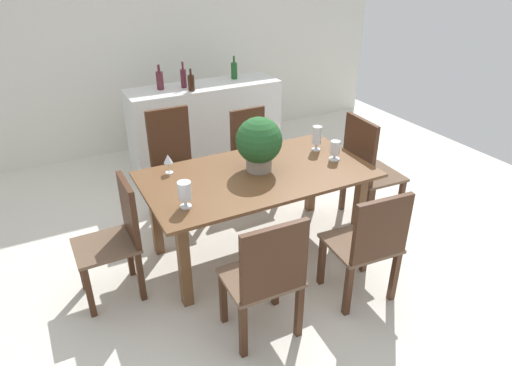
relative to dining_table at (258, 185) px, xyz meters
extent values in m
plane|color=silver|center=(0.00, 0.15, -0.64)|extent=(7.04, 7.04, 0.00)
cube|color=silver|center=(0.00, 2.75, 0.66)|extent=(6.40, 0.10, 2.60)
cube|color=brown|center=(0.00, 0.00, 0.09)|extent=(1.83, 0.99, 0.03)
cube|color=brown|center=(-0.78, -0.36, -0.28)|extent=(0.08, 0.08, 0.72)
cube|color=brown|center=(0.78, -0.36, -0.28)|extent=(0.08, 0.08, 0.72)
cube|color=brown|center=(-0.78, 0.36, -0.28)|extent=(0.08, 0.08, 0.72)
cube|color=brown|center=(0.78, 0.36, -0.28)|extent=(0.08, 0.08, 0.72)
cube|color=#422616|center=(1.41, -0.21, -0.42)|extent=(0.05, 0.05, 0.43)
cube|color=#422616|center=(1.44, 0.19, -0.42)|extent=(0.05, 0.05, 0.43)
cube|color=#422616|center=(1.04, -0.19, -0.42)|extent=(0.05, 0.05, 0.43)
cube|color=#422616|center=(1.06, 0.21, -0.42)|extent=(0.05, 0.05, 0.43)
cube|color=brown|center=(1.24, 0.00, -0.19)|extent=(0.47, 0.50, 0.03)
cube|color=#422616|center=(1.03, 0.01, 0.10)|extent=(0.06, 0.44, 0.57)
cube|color=#422616|center=(-0.20, -0.66, -0.42)|extent=(0.05, 0.05, 0.43)
cube|color=#422616|center=(-0.61, -0.65, -0.42)|extent=(0.05, 0.05, 0.43)
cube|color=#422616|center=(-0.21, -1.00, -0.42)|extent=(0.05, 0.05, 0.43)
cube|color=#422616|center=(-0.62, -0.98, -0.42)|extent=(0.05, 0.05, 0.43)
cube|color=brown|center=(-0.41, -0.82, -0.19)|extent=(0.49, 0.43, 0.03)
cube|color=#422616|center=(-0.42, -1.01, 0.06)|extent=(0.44, 0.05, 0.49)
cube|color=#422616|center=(0.25, 0.65, -0.42)|extent=(0.04, 0.04, 0.43)
cube|color=#422616|center=(0.58, 0.65, -0.42)|extent=(0.04, 0.04, 0.43)
cube|color=#422616|center=(0.24, 0.99, -0.42)|extent=(0.04, 0.04, 0.43)
cube|color=#422616|center=(0.58, 0.99, -0.42)|extent=(0.04, 0.04, 0.43)
cube|color=brown|center=(0.41, 0.82, -0.19)|extent=(0.42, 0.42, 0.03)
cube|color=#422616|center=(0.41, 1.01, 0.05)|extent=(0.38, 0.05, 0.46)
cube|color=#422616|center=(-0.59, 0.64, -0.42)|extent=(0.04, 0.04, 0.43)
cube|color=#422616|center=(-0.23, 0.63, -0.42)|extent=(0.04, 0.04, 0.43)
cube|color=#422616|center=(-0.59, 1.01, -0.42)|extent=(0.04, 0.04, 0.43)
cube|color=#422616|center=(-0.23, 1.01, -0.42)|extent=(0.04, 0.04, 0.43)
cube|color=brown|center=(-0.41, 0.82, -0.19)|extent=(0.44, 0.45, 0.03)
cube|color=#422616|center=(-0.41, 1.02, 0.11)|extent=(0.40, 0.04, 0.59)
cube|color=#422616|center=(-1.42, 0.16, -0.42)|extent=(0.04, 0.04, 0.43)
cube|color=#422616|center=(-1.42, -0.17, -0.42)|extent=(0.04, 0.04, 0.43)
cube|color=#422616|center=(-1.06, 0.17, -0.42)|extent=(0.04, 0.04, 0.43)
cube|color=#422616|center=(-1.05, -0.16, -0.42)|extent=(0.04, 0.04, 0.43)
cube|color=brown|center=(-1.24, 0.00, -0.19)|extent=(0.44, 0.41, 0.03)
cube|color=#422616|center=(-1.04, 0.00, 0.05)|extent=(0.04, 0.37, 0.46)
cube|color=#422616|center=(0.62, -0.66, -0.42)|extent=(0.05, 0.05, 0.43)
cube|color=#422616|center=(0.23, -0.62, -0.42)|extent=(0.05, 0.05, 0.43)
cube|color=#422616|center=(0.60, -1.02, -0.42)|extent=(0.05, 0.05, 0.43)
cube|color=#422616|center=(0.20, -0.98, -0.42)|extent=(0.05, 0.05, 0.43)
cube|color=brown|center=(0.41, -0.82, -0.19)|extent=(0.51, 0.47, 0.03)
cube|color=#422616|center=(0.40, -1.02, 0.05)|extent=(0.44, 0.07, 0.46)
cylinder|color=gray|center=(0.03, 0.05, 0.17)|extent=(0.21, 0.21, 0.12)
sphere|color=#235628|center=(0.03, 0.05, 0.36)|extent=(0.37, 0.37, 0.37)
sphere|color=silver|center=(-0.06, -0.01, 0.36)|extent=(0.04, 0.04, 0.04)
sphere|color=silver|center=(-0.09, 0.16, 0.38)|extent=(0.04, 0.04, 0.04)
sphere|color=silver|center=(0.14, 0.01, 0.41)|extent=(0.04, 0.04, 0.04)
cylinder|color=silver|center=(-0.69, -0.24, 0.11)|extent=(0.08, 0.08, 0.01)
cylinder|color=silver|center=(-0.69, -0.24, 0.15)|extent=(0.02, 0.02, 0.05)
cylinder|color=silver|center=(-0.69, -0.24, 0.24)|extent=(0.10, 0.10, 0.13)
cylinder|color=silver|center=(0.67, 0.17, 0.11)|extent=(0.08, 0.08, 0.01)
cylinder|color=silver|center=(0.67, 0.17, 0.15)|extent=(0.02, 0.02, 0.05)
cylinder|color=silver|center=(0.67, 0.17, 0.25)|extent=(0.08, 0.08, 0.16)
cylinder|color=silver|center=(0.69, -0.07, 0.11)|extent=(0.09, 0.09, 0.01)
cylinder|color=silver|center=(0.69, -0.07, 0.14)|extent=(0.02, 0.02, 0.04)
cylinder|color=silver|center=(0.69, -0.07, 0.22)|extent=(0.08, 0.08, 0.12)
cylinder|color=silver|center=(-0.63, 0.33, 0.11)|extent=(0.06, 0.06, 0.00)
cylinder|color=silver|center=(-0.63, 0.33, 0.15)|extent=(0.01, 0.01, 0.08)
cone|color=silver|center=(-0.63, 0.33, 0.23)|extent=(0.07, 0.07, 0.07)
cube|color=silver|center=(0.25, 1.78, -0.14)|extent=(1.72, 0.51, 0.99)
cylinder|color=#194C1E|center=(0.67, 1.87, 0.44)|extent=(0.07, 0.07, 0.18)
cylinder|color=#194C1E|center=(0.67, 1.87, 0.57)|extent=(0.02, 0.02, 0.08)
cylinder|color=#511E28|center=(0.03, 1.79, 0.45)|extent=(0.06, 0.06, 0.20)
cylinder|color=#511E28|center=(0.03, 1.79, 0.59)|extent=(0.02, 0.02, 0.08)
cylinder|color=#511E28|center=(-0.22, 1.83, 0.44)|extent=(0.08, 0.08, 0.19)
cylinder|color=#511E28|center=(-0.22, 1.83, 0.58)|extent=(0.03, 0.03, 0.08)
cylinder|color=black|center=(0.06, 1.64, 0.43)|extent=(0.07, 0.07, 0.17)
cylinder|color=black|center=(0.06, 1.64, 0.55)|extent=(0.02, 0.02, 0.07)
camera|label=1|loc=(-1.50, -2.85, 1.72)|focal=31.58mm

